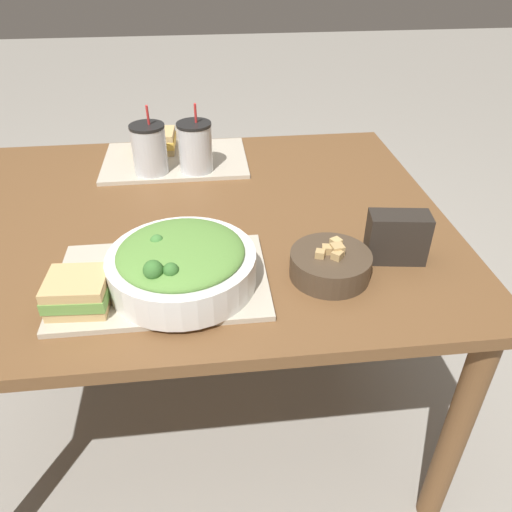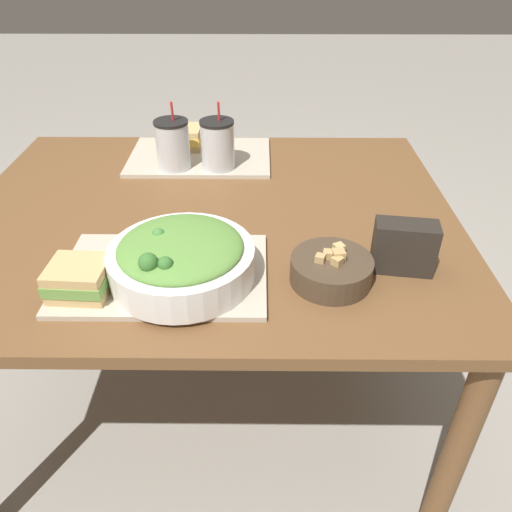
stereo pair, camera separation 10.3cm
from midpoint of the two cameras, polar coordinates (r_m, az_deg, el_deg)
name	(u,v)px [view 2 (the right image)]	position (r m, az deg, el deg)	size (l,w,h in m)	color
ground_plane	(220,392)	(1.75, -2.43, -15.30)	(12.00, 12.00, 0.00)	gray
dining_table	(210,239)	(1.34, -3.06, 1.90)	(1.27, 1.03, 0.70)	brown
tray_near	(164,273)	(1.07, -7.81, -2.09)	(0.44, 0.29, 0.01)	#BCB29E
tray_far	(200,157)	(1.60, -4.56, 11.20)	(0.44, 0.29, 0.01)	#BCB29E
salad_bowl	(181,258)	(1.02, -5.69, -0.31)	(0.30, 0.30, 0.11)	white
soup_bowl	(331,269)	(1.05, 11.38, -1.57)	(0.17, 0.17, 0.08)	#473828
sandwich_near	(79,278)	(1.03, -16.88, -2.58)	(0.12, 0.11, 0.06)	tan
baguette_near	(193,232)	(1.13, -4.66, 2.71)	(0.15, 0.07, 0.06)	#DBBC84
sandwich_far	(183,137)	(1.65, -6.53, 13.32)	(0.12, 0.11, 0.06)	tan
drink_cup_dark	(173,146)	(1.50, -7.50, 12.32)	(0.10, 0.10, 0.20)	silver
drink_cup_red	(218,146)	(1.48, -2.38, 12.40)	(0.10, 0.10, 0.20)	silver
chip_bag	(404,247)	(1.11, 19.14, 0.89)	(0.14, 0.08, 0.11)	#28231E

